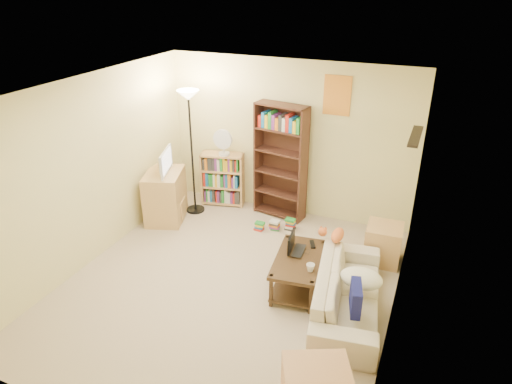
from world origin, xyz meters
TOP-DOWN VIEW (x-y plane):
  - room at (0.00, 0.01)m, footprint 4.50×4.54m
  - sofa at (1.50, 0.09)m, footprint 2.04×1.26m
  - navy_pillow at (1.65, -0.29)m, footprint 0.19×0.37m
  - cream_blanket at (1.63, 0.15)m, footprint 0.49×0.35m
  - tabby_cat at (1.16, 0.74)m, footprint 0.42×0.20m
  - coffee_table at (0.83, 0.29)m, footprint 0.68×1.07m
  - laptop at (0.84, 0.42)m, footprint 0.35×0.26m
  - laptop_screen at (0.69, 0.40)m, footprint 0.05×0.34m
  - mug at (1.04, 0.08)m, footprint 0.19×0.19m
  - tv_remote at (0.90, 0.64)m, footprint 0.12×0.19m
  - tv_stand at (-1.70, 1.20)m, footprint 0.76×0.89m
  - television at (-1.70, 1.20)m, footprint 0.69×0.48m
  - tall_bookshelf at (-0.06, 2.04)m, footprint 0.87×0.42m
  - short_bookshelf at (-1.09, 2.05)m, footprint 0.76×0.44m
  - desk_fan at (-1.04, 2.01)m, footprint 0.33×0.18m
  - floor_lamp at (-1.41, 1.63)m, footprint 0.35×0.35m
  - side_table at (1.72, 1.32)m, footprint 0.49×0.49m
  - book_stacks at (0.08, 1.55)m, footprint 0.59×0.32m

SIDE VIEW (x-z plane):
  - book_stacks at x=0.08m, z-range -0.01..0.18m
  - sofa at x=1.50m, z-range 0.00..0.53m
  - side_table at x=1.72m, z-range 0.00..0.54m
  - coffee_table at x=0.83m, z-range 0.07..0.52m
  - tv_stand at x=-1.70m, z-range 0.00..0.81m
  - short_bookshelf at x=-1.09m, z-range 0.00..0.92m
  - cream_blanket at x=1.63m, z-range 0.35..0.56m
  - tv_remote at x=0.90m, z-range 0.45..0.47m
  - laptop at x=0.84m, z-range 0.45..0.47m
  - mug at x=1.04m, z-range 0.45..0.54m
  - navy_pillow at x=1.65m, z-range 0.35..0.67m
  - laptop_screen at x=0.69m, z-range 0.47..0.70m
  - tabby_cat at x=1.16m, z-range 0.53..0.68m
  - tall_bookshelf at x=-0.06m, z-range 0.05..1.91m
  - television at x=-1.70m, z-range 0.81..1.18m
  - desk_fan at x=-1.04m, z-range 0.93..1.37m
  - room at x=0.00m, z-range 0.36..2.88m
  - floor_lamp at x=-1.41m, z-range 0.61..2.65m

